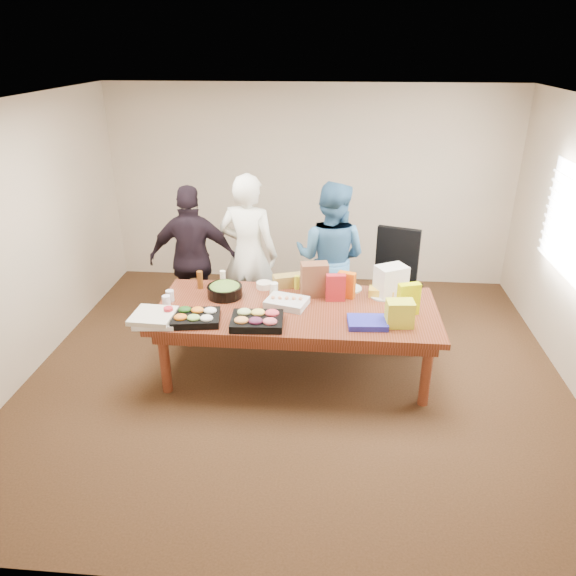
# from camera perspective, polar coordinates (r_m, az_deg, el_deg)

# --- Properties ---
(floor) EXTENTS (5.50, 5.00, 0.02)m
(floor) POSITION_cam_1_polar(r_m,az_deg,el_deg) (5.79, 0.86, -8.84)
(floor) COLOR #47301E
(floor) RESTS_ON ground
(ceiling) EXTENTS (5.50, 5.00, 0.02)m
(ceiling) POSITION_cam_1_polar(r_m,az_deg,el_deg) (4.85, 1.08, 19.05)
(ceiling) COLOR white
(ceiling) RESTS_ON wall_back
(wall_back) EXTENTS (5.50, 0.04, 2.70)m
(wall_back) POSITION_cam_1_polar(r_m,az_deg,el_deg) (7.55, 2.32, 10.57)
(wall_back) COLOR beige
(wall_back) RESTS_ON floor
(wall_front) EXTENTS (5.50, 0.04, 2.70)m
(wall_front) POSITION_cam_1_polar(r_m,az_deg,el_deg) (2.97, -2.54, -13.44)
(wall_front) COLOR beige
(wall_front) RESTS_ON floor
(wall_left) EXTENTS (0.04, 5.00, 2.70)m
(wall_left) POSITION_cam_1_polar(r_m,az_deg,el_deg) (6.00, -26.32, 4.25)
(wall_left) COLOR beige
(wall_left) RESTS_ON floor
(window_panel) EXTENTS (0.03, 1.40, 1.10)m
(window_panel) POSITION_cam_1_polar(r_m,az_deg,el_deg) (6.16, 27.71, 5.93)
(window_panel) COLOR white
(window_panel) RESTS_ON wall_right
(window_blinds) EXTENTS (0.04, 1.36, 1.00)m
(window_blinds) POSITION_cam_1_polar(r_m,az_deg,el_deg) (6.14, 27.37, 5.96)
(window_blinds) COLOR beige
(window_blinds) RESTS_ON wall_right
(conference_table) EXTENTS (2.80, 1.20, 0.75)m
(conference_table) POSITION_cam_1_polar(r_m,az_deg,el_deg) (5.58, 0.89, -5.54)
(conference_table) COLOR #4C1C0F
(conference_table) RESTS_ON floor
(office_chair) EXTENTS (0.76, 0.76, 1.18)m
(office_chair) POSITION_cam_1_polar(r_m,az_deg,el_deg) (6.35, 11.37, 0.03)
(office_chair) COLOR black
(office_chair) RESTS_ON floor
(person_center) EXTENTS (0.76, 0.58, 1.88)m
(person_center) POSITION_cam_1_polar(r_m,az_deg,el_deg) (6.24, -4.16, 3.52)
(person_center) COLOR white
(person_center) RESTS_ON floor
(person_right) EXTENTS (1.03, 0.91, 1.79)m
(person_right) POSITION_cam_1_polar(r_m,az_deg,el_deg) (6.27, 4.48, 3.14)
(person_right) COLOR teal
(person_right) RESTS_ON floor
(person_left) EXTENTS (1.05, 0.51, 1.74)m
(person_left) POSITION_cam_1_polar(r_m,az_deg,el_deg) (6.38, -9.90, 3.00)
(person_left) COLOR black
(person_left) RESTS_ON floor
(veggie_tray) EXTENTS (0.49, 0.41, 0.07)m
(veggie_tray) POSITION_cam_1_polar(r_m,az_deg,el_deg) (5.21, -9.66, -3.14)
(veggie_tray) COLOR black
(veggie_tray) RESTS_ON conference_table
(fruit_tray) EXTENTS (0.50, 0.40, 0.07)m
(fruit_tray) POSITION_cam_1_polar(r_m,az_deg,el_deg) (5.09, -3.28, -3.50)
(fruit_tray) COLOR black
(fruit_tray) RESTS_ON conference_table
(sheet_cake) EXTENTS (0.46, 0.40, 0.07)m
(sheet_cake) POSITION_cam_1_polar(r_m,az_deg,el_deg) (5.44, -0.13, -1.51)
(sheet_cake) COLOR silver
(sheet_cake) RESTS_ON conference_table
(salad_bowl) EXTENTS (0.45, 0.45, 0.12)m
(salad_bowl) POSITION_cam_1_polar(r_m,az_deg,el_deg) (5.66, -6.65, -0.33)
(salad_bowl) COLOR black
(salad_bowl) RESTS_ON conference_table
(chip_bag_blue) EXTENTS (0.38, 0.29, 0.05)m
(chip_bag_blue) POSITION_cam_1_polar(r_m,az_deg,el_deg) (5.13, 8.35, -3.60)
(chip_bag_blue) COLOR #2527AD
(chip_bag_blue) RESTS_ON conference_table
(chip_bag_red) EXTENTS (0.20, 0.10, 0.28)m
(chip_bag_red) POSITION_cam_1_polar(r_m,az_deg,el_deg) (5.52, 5.03, 0.04)
(chip_bag_red) COLOR red
(chip_bag_red) RESTS_ON conference_table
(chip_bag_yellow) EXTENTS (0.23, 0.14, 0.32)m
(chip_bag_yellow) POSITION_cam_1_polar(r_m,az_deg,el_deg) (5.35, 12.54, -1.14)
(chip_bag_yellow) COLOR #E4F600
(chip_bag_yellow) RESTS_ON conference_table
(chip_bag_orange) EXTENTS (0.19, 0.13, 0.27)m
(chip_bag_orange) POSITION_cam_1_polar(r_m,az_deg,el_deg) (5.61, 6.16, 0.33)
(chip_bag_orange) COLOR #DA5D0C
(chip_bag_orange) RESTS_ON conference_table
(mayo_jar) EXTENTS (0.10, 0.10, 0.14)m
(mayo_jar) POSITION_cam_1_polar(r_m,az_deg,el_deg) (5.64, -1.50, -0.12)
(mayo_jar) COLOR white
(mayo_jar) RESTS_ON conference_table
(mustard_bottle) EXTENTS (0.06, 0.06, 0.15)m
(mustard_bottle) POSITION_cam_1_polar(r_m,az_deg,el_deg) (5.79, 0.94, 0.60)
(mustard_bottle) COLOR yellow
(mustard_bottle) RESTS_ON conference_table
(dressing_bottle) EXTENTS (0.08, 0.08, 0.20)m
(dressing_bottle) POSITION_cam_1_polar(r_m,az_deg,el_deg) (5.86, -9.24, 0.85)
(dressing_bottle) COLOR #5F320F
(dressing_bottle) RESTS_ON conference_table
(ranch_bottle) EXTENTS (0.07, 0.07, 0.18)m
(ranch_bottle) POSITION_cam_1_polar(r_m,az_deg,el_deg) (5.88, -6.86, 0.99)
(ranch_bottle) COLOR white
(ranch_bottle) RESTS_ON conference_table
(banana_bunch) EXTENTS (0.27, 0.18, 0.09)m
(banana_bunch) POSITION_cam_1_polar(r_m,az_deg,el_deg) (5.72, 9.79, -0.44)
(banana_bunch) COLOR yellow
(banana_bunch) RESTS_ON conference_table
(bread_loaf) EXTENTS (0.35, 0.24, 0.13)m
(bread_loaf) POSITION_cam_1_polar(r_m,az_deg,el_deg) (5.86, 0.04, 0.79)
(bread_loaf) COLOR olive
(bread_loaf) RESTS_ON conference_table
(kraft_bag) EXTENTS (0.30, 0.21, 0.36)m
(kraft_bag) POSITION_cam_1_polar(r_m,az_deg,el_deg) (5.60, 2.79, 0.89)
(kraft_bag) COLOR brown
(kraft_bag) RESTS_ON conference_table
(red_cup) EXTENTS (0.10, 0.10, 0.12)m
(red_cup) POSITION_cam_1_polar(r_m,az_deg,el_deg) (5.30, -12.43, -2.60)
(red_cup) COLOR red
(red_cup) RESTS_ON conference_table
(clear_cup_a) EXTENTS (0.10, 0.10, 0.11)m
(clear_cup_a) POSITION_cam_1_polar(r_m,az_deg,el_deg) (5.55, -12.65, -1.35)
(clear_cup_a) COLOR white
(clear_cup_a) RESTS_ON conference_table
(clear_cup_b) EXTENTS (0.10, 0.10, 0.11)m
(clear_cup_b) POSITION_cam_1_polar(r_m,az_deg,el_deg) (5.66, -12.30, -0.80)
(clear_cup_b) COLOR silver
(clear_cup_b) RESTS_ON conference_table
(pizza_box_lower) EXTENTS (0.42, 0.42, 0.04)m
(pizza_box_lower) POSITION_cam_1_polar(r_m,az_deg,el_deg) (5.29, -13.62, -3.22)
(pizza_box_lower) COLOR white
(pizza_box_lower) RESTS_ON conference_table
(pizza_box_upper) EXTENTS (0.40, 0.40, 0.04)m
(pizza_box_upper) POSITION_cam_1_polar(r_m,az_deg,el_deg) (5.27, -13.99, -2.85)
(pizza_box_upper) COLOR beige
(pizza_box_upper) RESTS_ON pizza_box_lower
(plate_a) EXTENTS (0.35, 0.35, 0.02)m
(plate_a) POSITION_cam_1_polar(r_m,az_deg,el_deg) (5.73, 9.90, -0.81)
(plate_a) COLOR silver
(plate_a) RESTS_ON conference_table
(plate_b) EXTENTS (0.29, 0.29, 0.02)m
(plate_b) POSITION_cam_1_polar(r_m,az_deg,el_deg) (5.84, 6.48, -0.04)
(plate_b) COLOR silver
(plate_b) RESTS_ON conference_table
(dip_bowl_a) EXTENTS (0.17, 0.17, 0.06)m
(dip_bowl_a) POSITION_cam_1_polar(r_m,az_deg,el_deg) (5.78, 5.51, -0.04)
(dip_bowl_a) COLOR white
(dip_bowl_a) RESTS_ON conference_table
(dip_bowl_b) EXTENTS (0.18, 0.18, 0.07)m
(dip_bowl_b) POSITION_cam_1_polar(r_m,az_deg,el_deg) (5.83, -2.53, 0.31)
(dip_bowl_b) COLOR #F8E7D0
(dip_bowl_b) RESTS_ON conference_table
(grocery_bag_white) EXTENTS (0.37, 0.33, 0.33)m
(grocery_bag_white) POSITION_cam_1_polar(r_m,az_deg,el_deg) (5.71, 10.76, 0.74)
(grocery_bag_white) COLOR white
(grocery_bag_white) RESTS_ON conference_table
(grocery_bag_yellow) EXTENTS (0.27, 0.20, 0.25)m
(grocery_bag_yellow) POSITION_cam_1_polar(r_m,az_deg,el_deg) (5.13, 11.65, -2.63)
(grocery_bag_yellow) COLOR yellow
(grocery_bag_yellow) RESTS_ON conference_table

